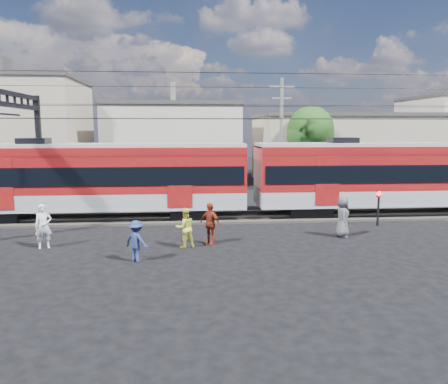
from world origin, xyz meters
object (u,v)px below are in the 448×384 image
at_px(commuter_train, 101,176).
at_px(crossing_signal, 379,201).
at_px(pedestrian_c, 137,241).
at_px(pedestrian_a, 43,226).

height_order(commuter_train, crossing_signal, commuter_train).
bearing_deg(pedestrian_c, crossing_signal, -123.89).
height_order(pedestrian_c, crossing_signal, crossing_signal).
bearing_deg(crossing_signal, pedestrian_c, -156.32).
xyz_separation_m(pedestrian_c, crossing_signal, (11.65, 5.11, 0.50)).
xyz_separation_m(pedestrian_a, pedestrian_c, (4.09, -2.26, -0.14)).
distance_m(commuter_train, crossing_signal, 14.70).
height_order(pedestrian_a, pedestrian_c, pedestrian_a).
bearing_deg(pedestrian_c, commuter_train, -38.36).
relative_size(commuter_train, crossing_signal, 27.11).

